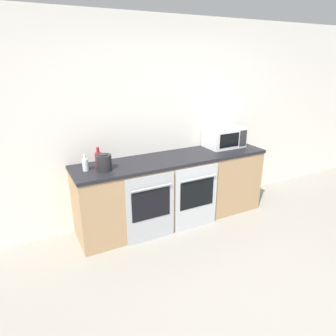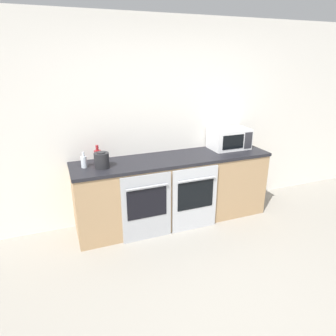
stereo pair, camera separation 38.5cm
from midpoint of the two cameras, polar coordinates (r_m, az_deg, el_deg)
ground_plane at (r=3.02m, az=19.46°, el=-24.99°), size 16.00×16.00×0.00m
wall_back at (r=4.03m, az=2.06°, el=8.80°), size 10.00×0.06×2.60m
counter_back at (r=4.00m, az=3.82°, el=-4.14°), size 2.58×0.63×0.90m
oven_left at (r=3.57m, az=-0.96°, el=-7.59°), size 0.61×0.06×0.84m
oven_right at (r=3.82m, az=8.05°, el=-5.90°), size 0.61×0.06×0.84m
microwave at (r=4.32m, az=14.09°, el=5.43°), size 0.53×0.36×0.28m
bottle_red at (r=3.62m, az=-10.30°, el=2.13°), size 0.08×0.08×0.23m
bottle_clear at (r=3.53m, az=-12.77°, el=1.17°), size 0.07×0.07×0.19m
kettle at (r=3.47m, az=-9.46°, el=1.42°), size 0.17×0.17×0.19m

